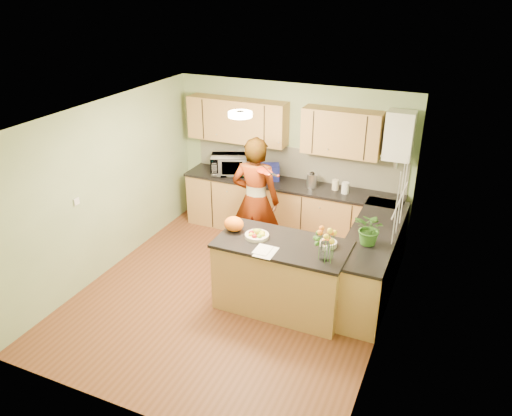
% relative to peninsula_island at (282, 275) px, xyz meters
% --- Properties ---
extents(floor, '(4.50, 4.50, 0.00)m').
position_rel_peninsula_island_xyz_m(floor, '(-0.70, -0.02, -0.48)').
color(floor, brown).
rests_on(floor, ground).
extents(ceiling, '(4.00, 4.50, 0.02)m').
position_rel_peninsula_island_xyz_m(ceiling, '(-0.70, -0.02, 2.02)').
color(ceiling, white).
rests_on(ceiling, wall_back).
extents(wall_back, '(4.00, 0.02, 2.50)m').
position_rel_peninsula_island_xyz_m(wall_back, '(-0.70, 2.23, 0.77)').
color(wall_back, gray).
rests_on(wall_back, floor).
extents(wall_front, '(4.00, 0.02, 2.50)m').
position_rel_peninsula_island_xyz_m(wall_front, '(-0.70, -2.27, 0.77)').
color(wall_front, gray).
rests_on(wall_front, floor).
extents(wall_left, '(0.02, 4.50, 2.50)m').
position_rel_peninsula_island_xyz_m(wall_left, '(-2.70, -0.02, 0.77)').
color(wall_left, gray).
rests_on(wall_left, floor).
extents(wall_right, '(0.02, 4.50, 2.50)m').
position_rel_peninsula_island_xyz_m(wall_right, '(1.30, -0.02, 0.77)').
color(wall_right, gray).
rests_on(wall_right, floor).
extents(back_counter, '(3.64, 0.62, 0.94)m').
position_rel_peninsula_island_xyz_m(back_counter, '(-0.60, 1.93, -0.01)').
color(back_counter, '#A68242').
rests_on(back_counter, floor).
extents(right_counter, '(0.62, 2.24, 0.94)m').
position_rel_peninsula_island_xyz_m(right_counter, '(1.00, 0.83, -0.01)').
color(right_counter, '#A68242').
rests_on(right_counter, floor).
extents(splashback, '(3.60, 0.02, 0.52)m').
position_rel_peninsula_island_xyz_m(splashback, '(-0.60, 2.22, 0.72)').
color(splashback, '#EEE9CE').
rests_on(splashback, back_counter).
extents(upper_cabinets, '(3.20, 0.34, 0.70)m').
position_rel_peninsula_island_xyz_m(upper_cabinets, '(-0.87, 2.06, 1.37)').
color(upper_cabinets, '#A68242').
rests_on(upper_cabinets, wall_back).
extents(boiler, '(0.40, 0.30, 0.86)m').
position_rel_peninsula_island_xyz_m(boiler, '(1.00, 2.07, 1.41)').
color(boiler, white).
rests_on(boiler, wall_back).
extents(window_right, '(0.01, 1.30, 1.05)m').
position_rel_peninsula_island_xyz_m(window_right, '(1.29, 0.58, 1.07)').
color(window_right, white).
rests_on(window_right, wall_right).
extents(light_switch, '(0.02, 0.09, 0.09)m').
position_rel_peninsula_island_xyz_m(light_switch, '(-2.68, -0.62, 0.82)').
color(light_switch, white).
rests_on(light_switch, wall_left).
extents(ceiling_lamp, '(0.30, 0.30, 0.07)m').
position_rel_peninsula_island_xyz_m(ceiling_lamp, '(-0.70, 0.28, 1.98)').
color(ceiling_lamp, '#FFEABF').
rests_on(ceiling_lamp, ceiling).
extents(peninsula_island, '(1.68, 0.86, 0.96)m').
position_rel_peninsula_island_xyz_m(peninsula_island, '(0.00, 0.00, 0.00)').
color(peninsula_island, '#A68242').
rests_on(peninsula_island, floor).
extents(fruit_dish, '(0.31, 0.31, 0.11)m').
position_rel_peninsula_island_xyz_m(fruit_dish, '(-0.35, -0.00, 0.52)').
color(fruit_dish, beige).
rests_on(fruit_dish, peninsula_island).
extents(orange_bowl, '(0.21, 0.21, 0.12)m').
position_rel_peninsula_island_xyz_m(orange_bowl, '(0.55, 0.15, 0.53)').
color(orange_bowl, beige).
rests_on(orange_bowl, peninsula_island).
extents(flower_vase, '(0.27, 0.27, 0.49)m').
position_rel_peninsula_island_xyz_m(flower_vase, '(0.60, -0.18, 0.81)').
color(flower_vase, silver).
rests_on(flower_vase, peninsula_island).
extents(orange_bag, '(0.33, 0.30, 0.20)m').
position_rel_peninsula_island_xyz_m(orange_bag, '(-0.70, 0.05, 0.58)').
color(orange_bag, orange).
rests_on(orange_bag, peninsula_island).
extents(papers, '(0.23, 0.32, 0.01)m').
position_rel_peninsula_island_xyz_m(papers, '(-0.10, -0.30, 0.48)').
color(papers, white).
rests_on(papers, peninsula_island).
extents(violinist, '(0.77, 0.55, 1.97)m').
position_rel_peninsula_island_xyz_m(violinist, '(-0.80, 0.99, 0.50)').
color(violinist, '#DBAB86').
rests_on(violinist, floor).
extents(violin, '(0.56, 0.49, 0.14)m').
position_rel_peninsula_island_xyz_m(violin, '(-0.60, 0.77, 1.09)').
color(violin, '#510805').
rests_on(violin, violinist).
extents(microwave, '(0.71, 0.60, 0.33)m').
position_rel_peninsula_island_xyz_m(microwave, '(-1.70, 1.93, 0.62)').
color(microwave, white).
rests_on(microwave, back_counter).
extents(blue_box, '(0.39, 0.35, 0.26)m').
position_rel_peninsula_island_xyz_m(blue_box, '(-0.98, 1.97, 0.59)').
color(blue_box, navy).
rests_on(blue_box, back_counter).
extents(kettle, '(0.16, 0.16, 0.30)m').
position_rel_peninsula_island_xyz_m(kettle, '(-0.24, 1.93, 0.58)').
color(kettle, silver).
rests_on(kettle, back_counter).
extents(jar_cream, '(0.13, 0.13, 0.16)m').
position_rel_peninsula_island_xyz_m(jar_cream, '(0.13, 1.98, 0.54)').
color(jar_cream, beige).
rests_on(jar_cream, back_counter).
extents(jar_white, '(0.15, 0.15, 0.18)m').
position_rel_peninsula_island_xyz_m(jar_white, '(0.31, 1.90, 0.55)').
color(jar_white, white).
rests_on(jar_white, back_counter).
extents(potted_plant, '(0.49, 0.46, 0.44)m').
position_rel_peninsula_island_xyz_m(potted_plant, '(1.00, 0.43, 0.68)').
color(potted_plant, '#336722').
rests_on(potted_plant, right_counter).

